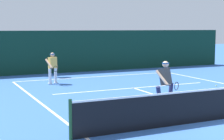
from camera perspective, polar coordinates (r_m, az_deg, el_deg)
court_line_baseline_far at (r=20.95m, az=-2.30°, el=-1.05°), size 9.60×0.10×0.01m
court_line_sideline_left at (r=9.52m, az=-4.12°, el=-10.61°), size 0.10×21.29×0.01m
court_line_service at (r=17.06m, az=3.40°, el=-2.84°), size 7.83×0.10×0.01m
court_line_centre at (r=14.47m, az=9.25°, el=-4.66°), size 0.10×6.40×0.01m
player_near at (r=12.84m, az=8.42°, el=-1.92°), size 1.05×1.05×1.67m
player_far at (r=18.38m, az=-9.34°, el=0.50°), size 0.66×0.90×1.59m
tennis_ball at (r=18.21m, az=16.10°, el=-2.39°), size 0.07×0.07×0.07m
tennis_ball_extra at (r=11.70m, az=-4.35°, el=-7.16°), size 0.07×0.07×0.07m
back_fence_windscreen at (r=23.23m, az=-4.81°, el=2.97°), size 21.71×0.12×2.65m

